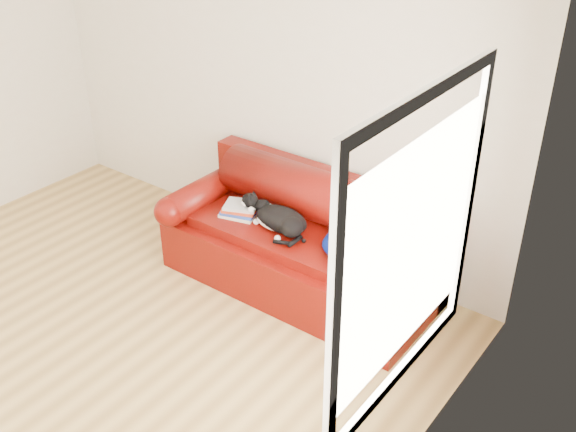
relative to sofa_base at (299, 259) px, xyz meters
The scene contains 7 objects.
ground 1.70m from the sofa_base, 117.37° to the right, with size 4.50×4.50×0.00m, color olive.
room_shell 2.16m from the sofa_base, 113.74° to the right, with size 4.52×4.02×2.61m.
sofa_base is the anchor object (origin of this frame).
sofa_back 0.39m from the sofa_base, 90.00° to the left, with size 2.10×1.01×0.88m.
book_stack 0.60m from the sofa_base, 169.90° to the right, with size 0.32×0.28×0.10m.
cat 0.38m from the sofa_base, 146.23° to the right, with size 0.60×0.39×0.23m.
blanket 0.60m from the sofa_base, ahead, with size 0.55×0.44×0.16m.
Camera 1 is at (3.29, -2.02, 3.10)m, focal length 42.00 mm.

